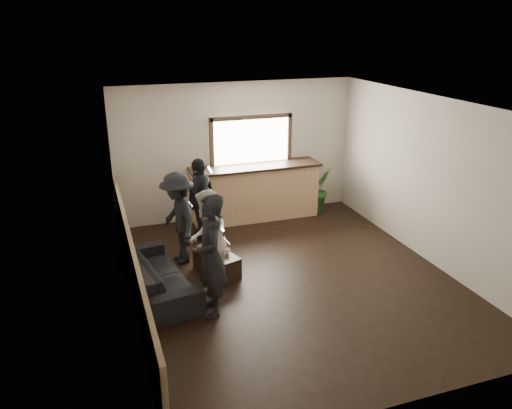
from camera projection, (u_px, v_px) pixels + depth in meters
name	position (u px, v px, depth m)	size (l,w,h in m)	color
ground	(291.00, 278.00, 8.08)	(5.00, 6.00, 0.01)	black
room_shell	(247.00, 198.00, 7.35)	(5.01, 6.01, 2.80)	silver
bar_counter	(255.00, 189.00, 10.34)	(2.70, 0.68, 2.13)	tan
sofa	(157.00, 274.00, 7.60)	(1.98, 0.77, 0.58)	black
coffee_table	(217.00, 264.00, 8.18)	(0.44, 0.79, 0.35)	black
cup_a	(202.00, 249.00, 8.19)	(0.11, 0.11, 0.09)	silver
cup_b	(227.00, 251.00, 8.11)	(0.10, 0.10, 0.09)	silver
potted_plant	(319.00, 189.00, 10.80)	(0.53, 0.43, 0.97)	#2D6623
person_a	(211.00, 256.00, 6.85)	(0.51, 0.69, 1.77)	black
person_b	(207.00, 240.00, 7.57)	(0.88, 0.96, 1.58)	beige
person_c	(178.00, 218.00, 8.39)	(0.75, 1.11, 1.59)	black
person_d	(201.00, 199.00, 9.30)	(0.90, 0.95, 1.58)	black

